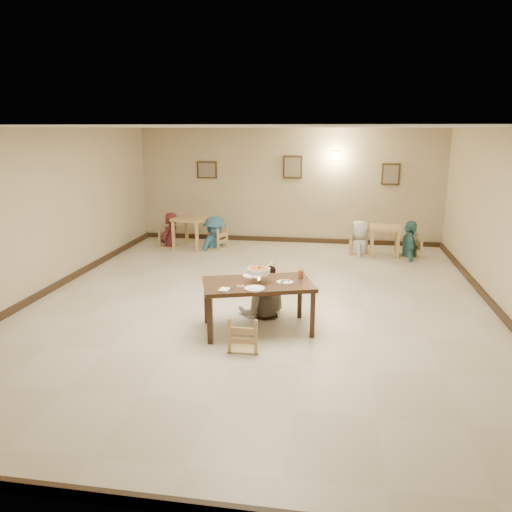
% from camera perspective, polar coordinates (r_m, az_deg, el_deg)
% --- Properties ---
extents(floor, '(10.00, 10.00, 0.00)m').
position_cam_1_polar(floor, '(8.80, 0.42, -5.41)').
color(floor, beige).
rests_on(floor, ground).
extents(ceiling, '(10.00, 10.00, 0.00)m').
position_cam_1_polar(ceiling, '(8.28, 0.46, 14.53)').
color(ceiling, silver).
rests_on(ceiling, wall_back).
extents(wall_back, '(10.00, 0.00, 10.00)m').
position_cam_1_polar(wall_back, '(13.32, 3.74, 7.97)').
color(wall_back, '#C1AE89').
rests_on(wall_back, floor).
extents(wall_front, '(10.00, 0.00, 10.00)m').
position_cam_1_polar(wall_front, '(3.73, -11.51, -9.26)').
color(wall_front, '#C1AE89').
rests_on(wall_front, floor).
extents(wall_left, '(0.00, 10.00, 10.00)m').
position_cam_1_polar(wall_left, '(9.84, -23.34, 4.56)').
color(wall_left, '#C1AE89').
rests_on(wall_left, floor).
extents(baseboard_back, '(8.00, 0.06, 0.12)m').
position_cam_1_polar(baseboard_back, '(13.53, 3.63, 1.89)').
color(baseboard_back, '#302114').
rests_on(baseboard_back, floor).
extents(baseboard_front, '(8.00, 0.06, 0.12)m').
position_cam_1_polar(baseboard_front, '(4.52, -10.35, -26.11)').
color(baseboard_front, '#302114').
rests_on(baseboard_front, floor).
extents(baseboard_left, '(0.06, 10.00, 0.12)m').
position_cam_1_polar(baseboard_left, '(10.14, -22.40, -3.47)').
color(baseboard_left, '#302114').
rests_on(baseboard_left, floor).
extents(baseboard_right, '(0.06, 10.00, 0.12)m').
position_cam_1_polar(baseboard_right, '(9.10, 26.11, -5.85)').
color(baseboard_right, '#302114').
rests_on(baseboard_right, floor).
extents(picture_a, '(0.55, 0.04, 0.45)m').
position_cam_1_polar(picture_a, '(13.63, -5.63, 9.77)').
color(picture_a, '#3B2912').
rests_on(picture_a, wall_back).
extents(picture_b, '(0.50, 0.04, 0.60)m').
position_cam_1_polar(picture_b, '(13.23, 4.20, 10.09)').
color(picture_b, '#3B2912').
rests_on(picture_b, wall_back).
extents(picture_c, '(0.45, 0.04, 0.55)m').
position_cam_1_polar(picture_c, '(13.26, 15.15, 9.00)').
color(picture_c, '#3B2912').
rests_on(picture_c, wall_back).
extents(wall_sconce, '(0.16, 0.05, 0.22)m').
position_cam_1_polar(wall_sconce, '(13.16, 9.09, 11.24)').
color(wall_sconce, '#FFD88C').
rests_on(wall_sconce, wall_back).
extents(main_table, '(1.81, 1.36, 0.75)m').
position_cam_1_polar(main_table, '(7.45, 0.21, -3.63)').
color(main_table, '#3B2414').
rests_on(main_table, floor).
extents(chair_far, '(0.42, 0.42, 0.89)m').
position_cam_1_polar(chair_far, '(8.26, 1.08, -3.49)').
color(chair_far, tan).
rests_on(chair_far, floor).
extents(chair_near, '(0.44, 0.44, 0.94)m').
position_cam_1_polar(chair_near, '(6.91, -1.28, -6.92)').
color(chair_near, tan).
rests_on(chair_near, floor).
extents(main_diner, '(0.91, 0.75, 1.70)m').
position_cam_1_polar(main_diner, '(8.03, 0.82, -0.97)').
color(main_diner, gray).
rests_on(main_diner, floor).
extents(curry_warmer, '(0.38, 0.34, 0.30)m').
position_cam_1_polar(curry_warmer, '(7.39, 0.33, -1.69)').
color(curry_warmer, silver).
rests_on(curry_warmer, main_table).
extents(rice_plate_far, '(0.31, 0.31, 0.07)m').
position_cam_1_polar(rice_plate_far, '(7.69, -0.38, -2.31)').
color(rice_plate_far, white).
rests_on(rice_plate_far, main_table).
extents(rice_plate_near, '(0.29, 0.29, 0.07)m').
position_cam_1_polar(rice_plate_near, '(7.11, -0.16, -3.72)').
color(rice_plate_near, white).
rests_on(rice_plate_near, main_table).
extents(fried_plate, '(0.25, 0.25, 0.06)m').
position_cam_1_polar(fried_plate, '(7.41, 3.32, -2.96)').
color(fried_plate, white).
rests_on(fried_plate, main_table).
extents(chili_dish, '(0.11, 0.11, 0.02)m').
position_cam_1_polar(chili_dish, '(7.22, -1.80, -3.45)').
color(chili_dish, white).
rests_on(chili_dish, main_table).
extents(napkin_cutlery, '(0.18, 0.26, 0.03)m').
position_cam_1_polar(napkin_cutlery, '(7.05, -3.63, -3.89)').
color(napkin_cutlery, white).
rests_on(napkin_cutlery, main_table).
extents(drink_glass, '(0.08, 0.08, 0.16)m').
position_cam_1_polar(drink_glass, '(7.65, 5.13, -1.99)').
color(drink_glass, white).
rests_on(drink_glass, main_table).
extents(bg_table_left, '(0.94, 0.94, 0.79)m').
position_cam_1_polar(bg_table_left, '(12.79, -7.41, 3.76)').
color(bg_table_left, tan).
rests_on(bg_table_left, floor).
extents(bg_table_right, '(0.75, 0.75, 0.71)m').
position_cam_1_polar(bg_table_right, '(12.35, 14.54, 2.69)').
color(bg_table_right, tan).
rests_on(bg_table_right, floor).
extents(bg_chair_ll, '(0.44, 0.44, 0.94)m').
position_cam_1_polar(bg_chair_ll, '(13.06, -9.85, 3.08)').
color(bg_chair_ll, tan).
rests_on(bg_chair_ll, floor).
extents(bg_chair_lr, '(0.49, 0.49, 1.05)m').
position_cam_1_polar(bg_chair_lr, '(12.70, -4.73, 3.18)').
color(bg_chair_lr, tan).
rests_on(bg_chair_lr, floor).
extents(bg_chair_rl, '(0.50, 0.50, 1.06)m').
position_cam_1_polar(bg_chair_rl, '(12.38, 11.84, 2.65)').
color(bg_chair_rl, tan).
rests_on(bg_chair_rl, floor).
extents(bg_chair_rr, '(0.49, 0.49, 1.05)m').
position_cam_1_polar(bg_chair_rr, '(12.36, 17.22, 2.26)').
color(bg_chair_rr, tan).
rests_on(bg_chair_rr, floor).
extents(bg_diner_a, '(0.56, 0.73, 1.78)m').
position_cam_1_polar(bg_diner_a, '(12.99, -9.93, 4.91)').
color(bg_diner_a, '#571C23').
rests_on(bg_diner_a, floor).
extents(bg_diner_b, '(0.99, 1.23, 1.66)m').
position_cam_1_polar(bg_diner_b, '(12.64, -4.75, 4.53)').
color(bg_diner_b, teal).
rests_on(bg_diner_b, floor).
extents(bg_diner_c, '(0.57, 0.83, 1.64)m').
position_cam_1_polar(bg_diner_c, '(12.32, 11.91, 3.97)').
color(bg_diner_c, silver).
rests_on(bg_diner_c, floor).
extents(bg_diner_d, '(0.45, 1.03, 1.75)m').
position_cam_1_polar(bg_diner_d, '(12.29, 17.34, 3.86)').
color(bg_diner_d, teal).
rests_on(bg_diner_d, floor).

